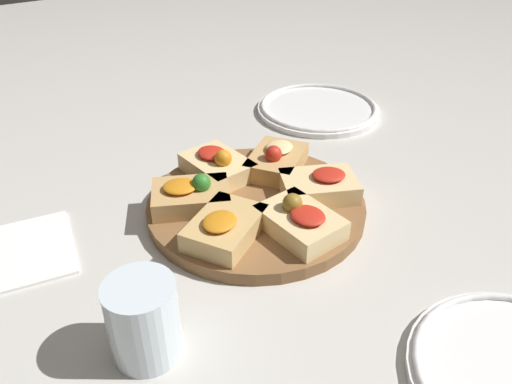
# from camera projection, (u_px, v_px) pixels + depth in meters

# --- Properties ---
(ground_plane) EXTENTS (3.00, 3.00, 0.00)m
(ground_plane) POSITION_uv_depth(u_px,v_px,m) (256.00, 211.00, 0.70)
(ground_plane) COLOR beige
(serving_board) EXTENTS (0.30, 0.30, 0.02)m
(serving_board) POSITION_uv_depth(u_px,v_px,m) (256.00, 205.00, 0.69)
(serving_board) COLOR brown
(serving_board) RESTS_ON ground_plane
(focaccia_slice_0) EXTENTS (0.11, 0.08, 0.05)m
(focaccia_slice_0) POSITION_uv_depth(u_px,v_px,m) (300.00, 221.00, 0.62)
(focaccia_slice_0) COLOR #E5C689
(focaccia_slice_0) RESTS_ON serving_board
(focaccia_slice_1) EXTENTS (0.11, 0.12, 0.04)m
(focaccia_slice_1) POSITION_uv_depth(u_px,v_px,m) (320.00, 186.00, 0.69)
(focaccia_slice_1) COLOR #E5C689
(focaccia_slice_1) RESTS_ON serving_board
(focaccia_slice_2) EXTENTS (0.12, 0.13, 0.05)m
(focaccia_slice_2) POSITION_uv_depth(u_px,v_px,m) (276.00, 160.00, 0.75)
(focaccia_slice_2) COLOR tan
(focaccia_slice_2) RESTS_ON serving_board
(focaccia_slice_3) EXTENTS (0.11, 0.08, 0.05)m
(focaccia_slice_3) POSITION_uv_depth(u_px,v_px,m) (217.00, 165.00, 0.74)
(focaccia_slice_3) COLOR #E5C689
(focaccia_slice_3) RESTS_ON serving_board
(focaccia_slice_4) EXTENTS (0.11, 0.12, 0.05)m
(focaccia_slice_4) POSITION_uv_depth(u_px,v_px,m) (191.00, 195.00, 0.67)
(focaccia_slice_4) COLOR tan
(focaccia_slice_4) RESTS_ON serving_board
(focaccia_slice_5) EXTENTS (0.11, 0.13, 0.04)m
(focaccia_slice_5) POSITION_uv_depth(u_px,v_px,m) (225.00, 227.00, 0.61)
(focaccia_slice_5) COLOR tan
(focaccia_slice_5) RESTS_ON serving_board
(plate_left) EXTENTS (0.24, 0.24, 0.02)m
(plate_left) POSITION_uv_depth(u_px,v_px,m) (318.00, 108.00, 0.97)
(plate_left) COLOR white
(plate_left) RESTS_ON ground_plane
(water_glass) EXTENTS (0.07, 0.07, 0.09)m
(water_glass) POSITION_uv_depth(u_px,v_px,m) (144.00, 320.00, 0.47)
(water_glass) COLOR silver
(water_glass) RESTS_ON ground_plane
(napkin_stack) EXTENTS (0.15, 0.13, 0.01)m
(napkin_stack) POSITION_uv_depth(u_px,v_px,m) (24.00, 250.00, 0.62)
(napkin_stack) COLOR white
(napkin_stack) RESTS_ON ground_plane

